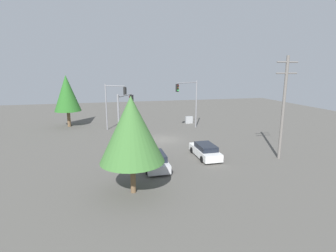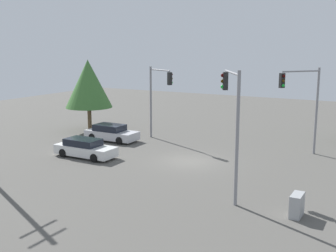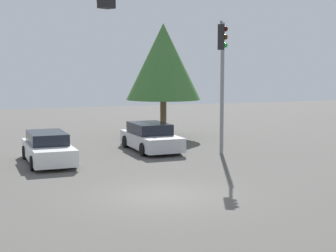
{
  "view_description": "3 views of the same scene",
  "coord_description": "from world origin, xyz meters",
  "px_view_note": "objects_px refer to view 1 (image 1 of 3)",
  "views": [
    {
      "loc": [
        -6.84,
        -30.61,
        8.57
      ],
      "look_at": [
        0.6,
        -0.27,
        1.77
      ],
      "focal_mm": 28.0,
      "sensor_mm": 36.0,
      "label": 1
    },
    {
      "loc": [
        26.16,
        12.78,
        8.14
      ],
      "look_at": [
        -0.82,
        -2.23,
        2.24
      ],
      "focal_mm": 45.0,
      "sensor_mm": 36.0,
      "label": 2
    },
    {
      "loc": [
        6.0,
        15.57,
        4.16
      ],
      "look_at": [
        -0.8,
        -1.61,
        2.1
      ],
      "focal_mm": 55.0,
      "sensor_mm": 36.0,
      "label": 3
    }
  ],
  "objects_px": {
    "sedan_white": "(205,151)",
    "traffic_signal_main": "(124,114)",
    "electrical_cabinet": "(189,120)",
    "traffic_signal_cross": "(113,99)",
    "sedan_silver": "(155,160)",
    "traffic_signal_aux": "(189,96)"
  },
  "relations": [
    {
      "from": "sedan_white",
      "to": "traffic_signal_main",
      "type": "relative_size",
      "value": 0.75
    },
    {
      "from": "electrical_cabinet",
      "to": "sedan_white",
      "type": "bearing_deg",
      "value": -102.73
    },
    {
      "from": "traffic_signal_cross",
      "to": "traffic_signal_main",
      "type": "bearing_deg",
      "value": -48.36
    },
    {
      "from": "sedan_silver",
      "to": "traffic_signal_main",
      "type": "distance_m",
      "value": 5.49
    },
    {
      "from": "sedan_silver",
      "to": "traffic_signal_aux",
      "type": "height_order",
      "value": "traffic_signal_aux"
    },
    {
      "from": "sedan_silver",
      "to": "electrical_cabinet",
      "type": "height_order",
      "value": "sedan_silver"
    },
    {
      "from": "traffic_signal_cross",
      "to": "traffic_signal_aux",
      "type": "distance_m",
      "value": 10.7
    },
    {
      "from": "sedan_silver",
      "to": "electrical_cabinet",
      "type": "relative_size",
      "value": 4.06
    },
    {
      "from": "sedan_silver",
      "to": "traffic_signal_cross",
      "type": "relative_size",
      "value": 0.71
    },
    {
      "from": "traffic_signal_main",
      "to": "traffic_signal_cross",
      "type": "relative_size",
      "value": 0.97
    },
    {
      "from": "sedan_silver",
      "to": "electrical_cabinet",
      "type": "xyz_separation_m",
      "value": [
        9.08,
        17.84,
        -0.11
      ]
    },
    {
      "from": "traffic_signal_aux",
      "to": "electrical_cabinet",
      "type": "height_order",
      "value": "traffic_signal_aux"
    },
    {
      "from": "sedan_silver",
      "to": "traffic_signal_cross",
      "type": "height_order",
      "value": "traffic_signal_cross"
    },
    {
      "from": "traffic_signal_main",
      "to": "traffic_signal_cross",
      "type": "height_order",
      "value": "traffic_signal_cross"
    },
    {
      "from": "traffic_signal_aux",
      "to": "traffic_signal_cross",
      "type": "bearing_deg",
      "value": -39.16
    },
    {
      "from": "traffic_signal_cross",
      "to": "electrical_cabinet",
      "type": "bearing_deg",
      "value": 50.23
    },
    {
      "from": "sedan_white",
      "to": "traffic_signal_cross",
      "type": "xyz_separation_m",
      "value": [
        -8.22,
        13.89,
        3.81
      ]
    },
    {
      "from": "traffic_signal_main",
      "to": "traffic_signal_aux",
      "type": "relative_size",
      "value": 0.91
    },
    {
      "from": "sedan_silver",
      "to": "traffic_signal_main",
      "type": "bearing_deg",
      "value": 123.58
    },
    {
      "from": "sedan_white",
      "to": "electrical_cabinet",
      "type": "bearing_deg",
      "value": 77.27
    },
    {
      "from": "sedan_white",
      "to": "electrical_cabinet",
      "type": "distance_m",
      "value": 16.64
    },
    {
      "from": "sedan_silver",
      "to": "sedan_white",
      "type": "relative_size",
      "value": 0.98
    }
  ]
}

